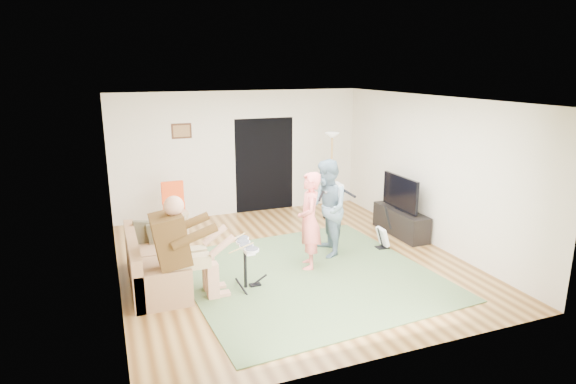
% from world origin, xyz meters
% --- Properties ---
extents(floor, '(6.00, 6.00, 0.00)m').
position_xyz_m(floor, '(0.00, 0.00, 0.00)').
color(floor, brown).
rests_on(floor, ground).
extents(walls, '(5.50, 6.00, 2.70)m').
position_xyz_m(walls, '(0.00, 0.00, 1.35)').
color(walls, silver).
rests_on(walls, floor).
extents(ceiling, '(6.00, 6.00, 0.00)m').
position_xyz_m(ceiling, '(0.00, 0.00, 2.70)').
color(ceiling, white).
rests_on(ceiling, walls).
extents(window_blinds, '(0.00, 2.05, 2.05)m').
position_xyz_m(window_blinds, '(-2.74, 0.20, 1.55)').
color(window_blinds, olive).
rests_on(window_blinds, walls).
extents(doorway, '(2.10, 0.00, 2.10)m').
position_xyz_m(doorway, '(0.55, 2.99, 1.05)').
color(doorway, black).
rests_on(doorway, walls).
extents(picture_frame, '(0.42, 0.03, 0.32)m').
position_xyz_m(picture_frame, '(-1.25, 2.99, 1.90)').
color(picture_frame, '#3F2314').
rests_on(picture_frame, walls).
extents(area_rug, '(3.94, 3.96, 0.02)m').
position_xyz_m(area_rug, '(0.05, -0.66, 0.01)').
color(area_rug, '#4D673F').
rests_on(area_rug, floor).
extents(sofa, '(0.78, 1.89, 0.76)m').
position_xyz_m(sofa, '(-2.28, -0.08, 0.25)').
color(sofa, '#A47752').
rests_on(sofa, floor).
extents(drummer, '(0.98, 0.55, 1.51)m').
position_xyz_m(drummer, '(-1.85, -0.73, 0.59)').
color(drummer, '#553818').
rests_on(drummer, sofa).
extents(drum_kit, '(0.39, 0.71, 0.73)m').
position_xyz_m(drum_kit, '(-1.00, -0.73, 0.32)').
color(drum_kit, black).
rests_on(drum_kit, floor).
extents(singer, '(0.55, 0.67, 1.59)m').
position_xyz_m(singer, '(0.19, -0.36, 0.80)').
color(singer, '#FE736E').
rests_on(singer, floor).
extents(microphone, '(0.06, 0.06, 0.24)m').
position_xyz_m(microphone, '(0.39, -0.36, 1.19)').
color(microphone, black).
rests_on(microphone, singer).
extents(guitarist, '(0.77, 0.92, 1.68)m').
position_xyz_m(guitarist, '(0.68, 0.04, 0.84)').
color(guitarist, slate).
rests_on(guitarist, floor).
extents(guitar_held, '(0.16, 0.61, 0.26)m').
position_xyz_m(guitar_held, '(0.88, 0.04, 1.14)').
color(guitar_held, silver).
rests_on(guitar_held, guitarist).
extents(guitar_spare, '(0.29, 0.26, 0.80)m').
position_xyz_m(guitar_spare, '(1.76, -0.08, 0.23)').
color(guitar_spare, black).
rests_on(guitar_spare, floor).
extents(torchiere_lamp, '(0.33, 0.33, 1.85)m').
position_xyz_m(torchiere_lamp, '(1.70, 1.94, 1.27)').
color(torchiere_lamp, black).
rests_on(torchiere_lamp, floor).
extents(dining_chair, '(0.45, 0.47, 1.04)m').
position_xyz_m(dining_chair, '(-1.61, 2.01, 0.37)').
color(dining_chair, tan).
rests_on(dining_chair, floor).
extents(tv_cabinet, '(0.40, 1.40, 0.50)m').
position_xyz_m(tv_cabinet, '(2.50, 0.46, 0.25)').
color(tv_cabinet, black).
rests_on(tv_cabinet, floor).
extents(television, '(0.06, 1.08, 0.64)m').
position_xyz_m(television, '(2.45, 0.46, 0.85)').
color(television, black).
rests_on(television, tv_cabinet).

